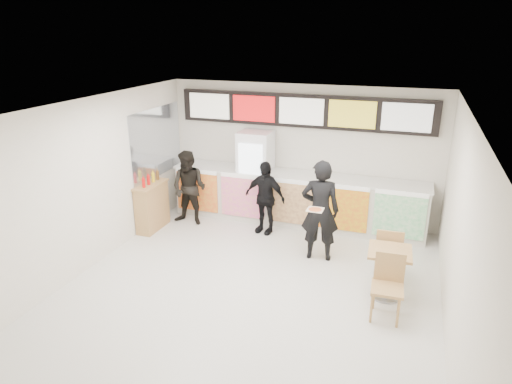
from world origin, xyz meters
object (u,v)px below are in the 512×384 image
at_px(drinks_fridge, 255,176).
at_px(customer_main, 320,211).
at_px(condiment_ledge, 152,206).
at_px(service_counter, 295,199).
at_px(customer_left, 189,188).
at_px(cafe_table, 389,265).
at_px(customer_mid, 265,197).

relative_size(drinks_fridge, customer_main, 1.04).
xyz_separation_m(customer_main, condiment_ledge, (-3.65, 0.15, -0.44)).
bearing_deg(customer_main, service_counter, -67.72).
distance_m(drinks_fridge, customer_left, 1.49).
relative_size(service_counter, drinks_fridge, 2.78).
bearing_deg(drinks_fridge, cafe_table, -37.97).
bearing_deg(customer_main, cafe_table, 136.72).
bearing_deg(customer_left, service_counter, 20.42).
bearing_deg(customer_left, cafe_table, -19.40).
distance_m(service_counter, drinks_fridge, 1.03).
xyz_separation_m(drinks_fridge, customer_left, (-1.25, -0.78, -0.18)).
bearing_deg(condiment_ledge, service_counter, 24.54).
bearing_deg(cafe_table, customer_mid, 143.88).
xyz_separation_m(customer_main, customer_mid, (-1.32, 0.79, -0.18)).
height_order(drinks_fridge, customer_left, drinks_fridge).
bearing_deg(service_counter, drinks_fridge, 179.01).
xyz_separation_m(service_counter, customer_left, (-2.19, -0.77, 0.25)).
relative_size(customer_mid, condiment_ledge, 1.28).
height_order(service_counter, condiment_ledge, condiment_ledge).
distance_m(customer_left, customer_mid, 1.69).
height_order(service_counter, customer_main, customer_main).
distance_m(service_counter, customer_mid, 0.85).
relative_size(service_counter, customer_main, 2.90).
bearing_deg(customer_left, drinks_fridge, 33.14).
height_order(service_counter, cafe_table, service_counter).
bearing_deg(drinks_fridge, customer_mid, -56.74).
relative_size(drinks_fridge, condiment_ledge, 1.65).
relative_size(customer_main, customer_mid, 1.23).
bearing_deg(customer_left, customer_main, -11.49).
bearing_deg(condiment_ledge, drinks_fridge, 34.67).
distance_m(drinks_fridge, customer_mid, 0.83).
distance_m(customer_main, condiment_ledge, 3.67).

